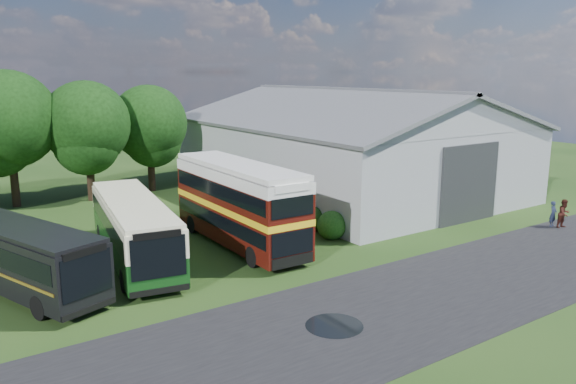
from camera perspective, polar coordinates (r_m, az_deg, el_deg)
ground at (r=24.83m, az=3.02°, el=-10.14°), size 120.00×120.00×0.00m
asphalt_road at (r=24.69m, az=13.00°, el=-10.58°), size 60.00×8.00×0.02m
puddle at (r=21.82m, az=4.72°, el=-13.43°), size 2.20×2.20×0.01m
storage_shed at (r=45.16m, az=5.89°, el=5.38°), size 18.80×24.80×8.15m
tree_mid at (r=43.54m, az=-26.56°, el=6.61°), size 6.80×6.80×9.60m
tree_right_a at (r=43.58m, az=-19.77°, el=6.51°), size 6.26×6.26×8.83m
tree_right_b at (r=45.87m, az=-13.95°, el=6.80°), size 5.98×5.98×8.45m
shrub_front at (r=32.55m, az=4.44°, el=-4.71°), size 1.70×1.70×1.70m
shrub_mid at (r=34.06m, az=2.33°, el=-3.92°), size 1.60×1.60×1.60m
shrub_back at (r=35.62m, az=0.40°, el=-3.19°), size 1.80×1.80×1.80m
bus_green_single at (r=29.25m, az=-15.39°, el=-3.62°), size 4.49×11.75×3.16m
bus_maroon_double at (r=30.79m, az=-5.02°, el=-1.29°), size 2.94×10.71×4.58m
bus_dark_single at (r=27.43m, az=-26.18°, el=-5.68°), size 6.00×11.12×3.01m
visitor_a at (r=38.37m, az=25.33°, el=-2.05°), size 0.62×0.46×1.58m
visitor_b at (r=38.28m, az=26.25°, el=-2.01°), size 0.94×0.77×1.78m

